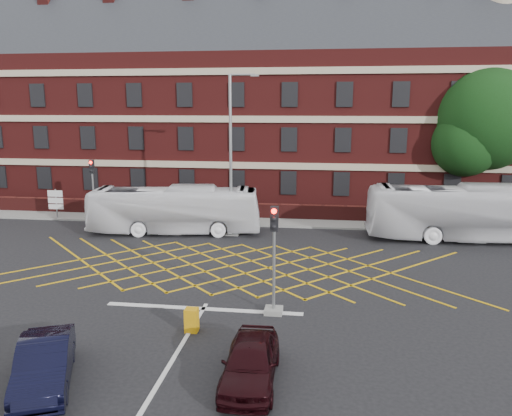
# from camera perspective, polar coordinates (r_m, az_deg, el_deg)

# --- Properties ---
(ground) EXTENTS (120.00, 120.00, 0.00)m
(ground) POSITION_cam_1_polar(r_m,az_deg,el_deg) (23.67, -4.02, -8.14)
(ground) COLOR black
(ground) RESTS_ON ground
(victorian_building) EXTENTS (51.00, 12.17, 20.40)m
(victorian_building) POSITION_cam_1_polar(r_m,az_deg,el_deg) (44.01, 2.09, 11.40)
(victorian_building) COLOR #551615
(victorian_building) RESTS_ON ground
(boundary_wall) EXTENTS (56.00, 0.50, 1.10)m
(boundary_wall) POSITION_cam_1_polar(r_m,az_deg,el_deg) (35.88, 0.18, -0.36)
(boundary_wall) COLOR #491413
(boundary_wall) RESTS_ON ground
(far_pavement) EXTENTS (60.00, 3.00, 0.12)m
(far_pavement) POSITION_cam_1_polar(r_m,az_deg,el_deg) (35.02, -0.03, -1.48)
(far_pavement) COLOR slate
(far_pavement) RESTS_ON ground
(box_junction_hatching) EXTENTS (8.22, 8.22, 0.02)m
(box_junction_hatching) POSITION_cam_1_polar(r_m,az_deg,el_deg) (25.52, -3.10, -6.63)
(box_junction_hatching) COLOR #CC990C
(box_junction_hatching) RESTS_ON ground
(stop_line) EXTENTS (8.00, 0.30, 0.02)m
(stop_line) POSITION_cam_1_polar(r_m,az_deg,el_deg) (20.49, -6.04, -11.37)
(stop_line) COLOR silver
(stop_line) RESTS_ON ground
(centre_line) EXTENTS (0.15, 14.00, 0.02)m
(centre_line) POSITION_cam_1_polar(r_m,az_deg,el_deg) (14.97, -12.35, -20.88)
(centre_line) COLOR silver
(centre_line) RESTS_ON ground
(bus_left) EXTENTS (11.05, 3.81, 3.02)m
(bus_left) POSITION_cam_1_polar(r_m,az_deg,el_deg) (32.08, -9.27, -0.20)
(bus_left) COLOR white
(bus_left) RESTS_ON ground
(bus_right) EXTENTS (12.15, 3.08, 3.37)m
(bus_right) POSITION_cam_1_polar(r_m,az_deg,el_deg) (32.52, 23.22, -0.52)
(bus_right) COLOR silver
(bus_right) RESTS_ON ground
(car_navy) EXTENTS (2.93, 4.30, 1.34)m
(car_navy) POSITION_cam_1_polar(r_m,az_deg,el_deg) (16.30, -23.04, -16.05)
(car_navy) COLOR black
(car_navy) RESTS_ON ground
(car_maroon) EXTENTS (1.63, 3.89, 1.32)m
(car_maroon) POSITION_cam_1_polar(r_m,az_deg,el_deg) (15.25, -0.64, -17.12)
(car_maroon) COLOR black
(car_maroon) RESTS_ON ground
(deciduous_tree) EXTENTS (7.61, 7.37, 10.71)m
(deciduous_tree) POSITION_cam_1_polar(r_m,az_deg,el_deg) (40.15, 24.69, 8.44)
(deciduous_tree) COLOR black
(deciduous_tree) RESTS_ON ground
(traffic_light_near) EXTENTS (0.70, 0.70, 4.27)m
(traffic_light_near) POSITION_cam_1_polar(r_m,az_deg,el_deg) (19.39, 2.06, -7.12)
(traffic_light_near) COLOR slate
(traffic_light_near) RESTS_ON ground
(traffic_light_far) EXTENTS (0.70, 0.70, 4.27)m
(traffic_light_far) POSITION_cam_1_polar(r_m,az_deg,el_deg) (37.12, -18.06, 1.38)
(traffic_light_far) COLOR slate
(traffic_light_far) RESTS_ON ground
(street_lamp) EXTENTS (2.25, 1.00, 9.86)m
(street_lamp) POSITION_cam_1_polar(r_m,az_deg,el_deg) (31.00, -2.77, 3.22)
(street_lamp) COLOR slate
(street_lamp) RESTS_ON ground
(direction_signs) EXTENTS (1.10, 0.16, 2.20)m
(direction_signs) POSITION_cam_1_polar(r_m,az_deg,el_deg) (38.12, -21.92, 0.78)
(direction_signs) COLOR gray
(direction_signs) RESTS_ON ground
(utility_cabinet) EXTENTS (0.46, 0.41, 0.87)m
(utility_cabinet) POSITION_cam_1_polar(r_m,az_deg,el_deg) (18.50, -7.37, -12.59)
(utility_cabinet) COLOR #CC8E0C
(utility_cabinet) RESTS_ON ground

